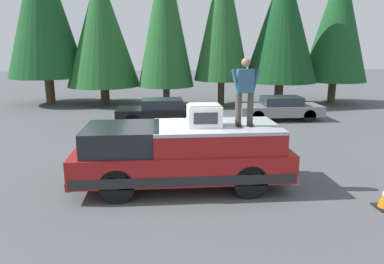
{
  "coord_description": "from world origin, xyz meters",
  "views": [
    {
      "loc": [
        -9.02,
        0.3,
        3.64
      ],
      "look_at": [
        0.49,
        -0.54,
        1.35
      ],
      "focal_mm": 34.0,
      "sensor_mm": 36.0,
      "label": 1
    }
  ],
  "objects_px": {
    "parked_car_grey": "(280,108)",
    "parked_car_black": "(161,111)",
    "pickup_truck": "(182,155)",
    "compressor_unit": "(204,115)",
    "person_on_truck_bed": "(245,90)"
  },
  "relations": [
    {
      "from": "pickup_truck",
      "to": "parked_car_grey",
      "type": "xyz_separation_m",
      "value": [
        8.38,
        -5.36,
        -0.29
      ]
    },
    {
      "from": "pickup_truck",
      "to": "compressor_unit",
      "type": "height_order",
      "value": "compressor_unit"
    },
    {
      "from": "parked_car_grey",
      "to": "parked_car_black",
      "type": "bearing_deg",
      "value": 93.14
    },
    {
      "from": "compressor_unit",
      "to": "person_on_truck_bed",
      "type": "xyz_separation_m",
      "value": [
        -0.07,
        -1.0,
        0.62
      ]
    },
    {
      "from": "pickup_truck",
      "to": "parked_car_grey",
      "type": "bearing_deg",
      "value": -32.6
    },
    {
      "from": "compressor_unit",
      "to": "parked_car_black",
      "type": "xyz_separation_m",
      "value": [
        8.19,
        1.08,
        -1.35
      ]
    },
    {
      "from": "parked_car_grey",
      "to": "parked_car_black",
      "type": "xyz_separation_m",
      "value": [
        -0.32,
        5.9,
        0.0
      ]
    },
    {
      "from": "parked_car_black",
      "to": "parked_car_grey",
      "type": "bearing_deg",
      "value": -86.86
    },
    {
      "from": "parked_car_grey",
      "to": "parked_car_black",
      "type": "relative_size",
      "value": 1.0
    },
    {
      "from": "parked_car_grey",
      "to": "person_on_truck_bed",
      "type": "bearing_deg",
      "value": 156.04
    },
    {
      "from": "compressor_unit",
      "to": "parked_car_grey",
      "type": "height_order",
      "value": "compressor_unit"
    },
    {
      "from": "pickup_truck",
      "to": "parked_car_black",
      "type": "xyz_separation_m",
      "value": [
        8.06,
        0.54,
        -0.29
      ]
    },
    {
      "from": "pickup_truck",
      "to": "compressor_unit",
      "type": "distance_m",
      "value": 1.19
    },
    {
      "from": "compressor_unit",
      "to": "parked_car_black",
      "type": "bearing_deg",
      "value": 7.52
    },
    {
      "from": "person_on_truck_bed",
      "to": "parked_car_black",
      "type": "distance_m",
      "value": 8.74
    }
  ]
}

